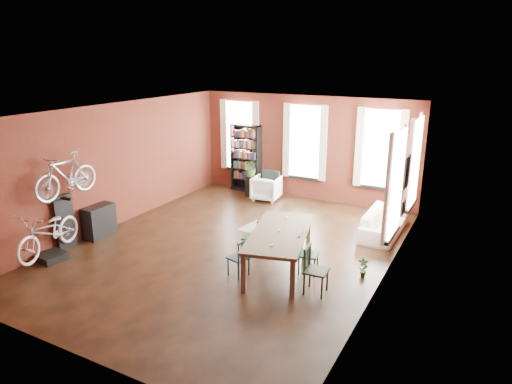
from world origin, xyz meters
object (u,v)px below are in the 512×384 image
Objects in this scene: dining_chair_b at (251,236)px; bicycle_floor at (46,213)px; dining_table at (279,250)px; dining_chair_a at (238,257)px; cream_sofa at (384,219)px; bike_trainer at (52,257)px; console_table at (99,221)px; dining_chair_c at (316,271)px; white_armchair at (266,187)px; bookshelf at (246,158)px; plant_stand at (251,186)px; dining_chair_d at (309,254)px.

bicycle_floor is (-3.76, -2.33, 0.67)m from dining_chair_b.
dining_table is 0.91m from dining_chair_a.
cream_sofa reaches higher than bike_trainer.
dining_chair_a is 0.43× the size of bicycle_floor.
cream_sofa is 1.10× the size of bicycle_floor.
console_table is at bearing 81.42° from bicycle_floor.
dining_chair_a is 0.87× the size of dining_chair_c.
bicycle_floor is (-0.01, 0.03, 1.03)m from bike_trainer.
dining_table is 4.79m from white_armchair.
dining_chair_a is at bearing -62.22° from bookshelf.
dining_chair_b is 5.10m from bookshelf.
white_armchair is at bearing 32.70° from dining_chair_c.
console_table is 0.42× the size of bicycle_floor.
bicycle_floor is (-1.62, -6.24, 0.78)m from plant_stand.
bookshelf reaches higher than console_table.
dining_chair_c is 1.17× the size of console_table.
plant_stand is at bearing 110.84° from dining_table.
console_table is at bearing -96.58° from dining_chair_b.
bike_trainer is at bearing -56.56° from dining_chair_a.
dining_chair_b is 1.00× the size of dining_chair_d.
dining_chair_c is 5.89m from bicycle_floor.
plant_stand is (-0.61, 0.12, -0.09)m from white_armchair.
dining_chair_a is at bearing 5.79° from bicycle_floor.
dining_chair_d is 1.34× the size of plant_stand.
dining_chair_b is 0.39× the size of bookshelf.
bike_trainer is 1.03m from bicycle_floor.
bicycle_floor is at bearing -100.08° from bookshelf.
dining_chair_a is at bearing 150.30° from cream_sofa.
bookshelf is 3.41× the size of plant_stand.
white_armchair is (-3.03, 4.06, -0.02)m from dining_chair_d.
bookshelf is 4.02× the size of bike_trainer.
dining_chair_d is 0.39× the size of bookshelf.
bicycle_floor reaches higher than dining_chair_b.
dining_chair_b reaches higher than console_table.
bookshelf reaches higher than dining_chair_a.
cream_sofa is (2.11, 3.70, 0.00)m from dining_chair_a.
dining_chair_c is at bearing -44.30° from dining_table.
dining_chair_d is 0.46× the size of bicycle_floor.
bicycle_floor is (-5.69, -1.37, 0.64)m from dining_chair_c.
dining_chair_c reaches higher than dining_chair_a.
bike_trainer is at bearing 129.36° from cream_sofa.
white_armchair is 1.03× the size of console_table.
bookshelf is at bearing 36.91° from dining_chair_c.
bicycle_floor is at bearing -171.27° from dining_table.
dining_table is at bearing 113.60° from white_armchair.
bookshelf is at bearing 111.76° from dining_table.
bookshelf is 5.40m from console_table.
plant_stand is (-3.01, 4.27, -0.10)m from dining_table.
dining_chair_b is (-0.27, 1.04, 0.03)m from dining_chair_a.
dining_chair_a is at bearing -145.85° from dining_table.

